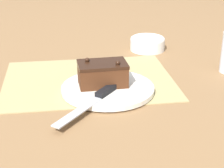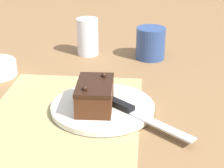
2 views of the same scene
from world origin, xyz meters
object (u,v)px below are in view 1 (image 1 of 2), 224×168
at_px(cake_plate, 108,89).
at_px(serving_knife, 98,97).
at_px(small_bowl, 147,43).
at_px(chocolate_cake, 102,73).

distance_m(cake_plate, serving_knife, 0.08).
xyz_separation_m(cake_plate, small_bowl, (0.18, 0.32, 0.01)).
height_order(serving_knife, small_bowl, small_bowl).
bearing_deg(chocolate_cake, serving_knife, -104.41).
xyz_separation_m(cake_plate, serving_knife, (-0.03, -0.07, 0.01)).
distance_m(chocolate_cake, serving_knife, 0.09).
height_order(chocolate_cake, serving_knife, chocolate_cake).
xyz_separation_m(chocolate_cake, small_bowl, (0.19, 0.31, -0.02)).
bearing_deg(chocolate_cake, cake_plate, -54.36).
distance_m(cake_plate, small_bowl, 0.37).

